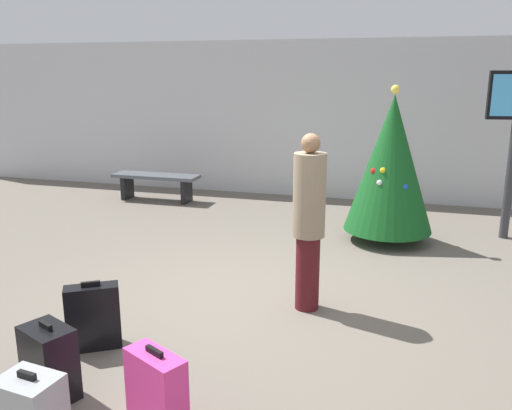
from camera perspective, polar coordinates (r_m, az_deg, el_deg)
The scene contains 8 objects.
ground_plane at distance 5.52m, azimuth -0.35°, elevation -10.15°, with size 16.00×16.00×0.00m, color #665E54.
back_wall at distance 9.82m, azimuth 7.77°, elevation 9.03°, with size 16.00×0.20×2.84m, color silver.
holiday_tree at distance 7.32m, azimuth 14.33°, elevation 4.32°, with size 1.19×1.19×2.11m.
waiting_bench at distance 9.73m, azimuth -10.72°, elevation 2.58°, with size 1.58×0.44×0.48m.
traveller_0 at distance 5.05m, azimuth 5.71°, elevation -1.48°, with size 0.43×0.43×1.73m.
suitcase_0 at distance 4.18m, azimuth -21.37°, elevation -15.54°, with size 0.46×0.39×0.58m.
suitcase_2 at distance 4.72m, azimuth -17.13°, elevation -11.46°, with size 0.46×0.37×0.60m.
suitcase_5 at distance 3.69m, azimuth -10.68°, elevation -19.08°, with size 0.48×0.37×0.57m.
Camera 1 is at (1.43, -4.83, 2.27)m, focal length 37.11 mm.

